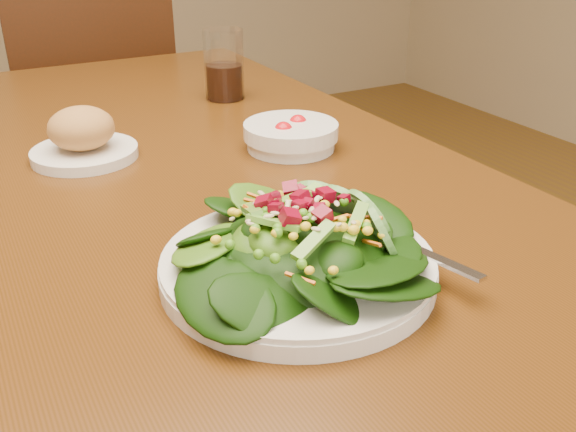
# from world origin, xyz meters

# --- Properties ---
(dining_table) EXTENTS (0.90, 1.40, 0.75)m
(dining_table) POSITION_xyz_m (0.00, 0.00, 0.65)
(dining_table) COLOR #49260D
(dining_table) RESTS_ON ground_plane
(chair_far) EXTENTS (0.47, 0.48, 0.98)m
(chair_far) POSITION_xyz_m (0.18, 1.06, 0.52)
(chair_far) COLOR black
(chair_far) RESTS_ON ground_plane
(salad_plate) EXTENTS (0.28, 0.27, 0.08)m
(salad_plate) POSITION_xyz_m (0.08, -0.35, 0.78)
(salad_plate) COLOR silver
(salad_plate) RESTS_ON dining_table
(bread_plate) EXTENTS (0.15, 0.15, 0.08)m
(bread_plate) POSITION_xyz_m (-0.04, 0.08, 0.78)
(bread_plate) COLOR silver
(bread_plate) RESTS_ON dining_table
(tomato_bowl) EXTENTS (0.14, 0.14, 0.05)m
(tomato_bowl) POSITION_xyz_m (0.24, -0.03, 0.77)
(tomato_bowl) COLOR silver
(tomato_bowl) RESTS_ON dining_table
(drinking_glass) EXTENTS (0.07, 0.07, 0.13)m
(drinking_glass) POSITION_xyz_m (0.26, 0.27, 0.80)
(drinking_glass) COLOR silver
(drinking_glass) RESTS_ON dining_table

